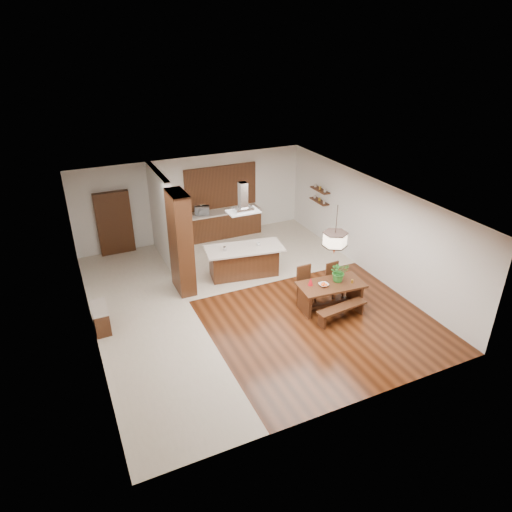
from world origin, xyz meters
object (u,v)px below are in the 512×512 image
fruit_bowl (324,285)px  island_cup (258,244)px  hallway_console (101,318)px  dining_table (331,290)px  pendant_lantern (336,230)px  microwave (202,211)px  dining_bench (341,313)px  dining_chair_left (307,284)px  range_hood (243,198)px  kitchen_island (244,261)px  foliage_plant (339,272)px  dining_chair_right (335,280)px

fruit_bowl → island_cup: size_ratio=2.08×
hallway_console → dining_table: size_ratio=0.49×
pendant_lantern → island_cup: (-0.94, 2.49, -1.26)m
fruit_bowl → microwave: bearing=104.3°
dining_bench → dining_chair_left: size_ratio=1.43×
dining_table → fruit_bowl: (-0.24, -0.00, 0.22)m
range_hood → dining_bench: bearing=-67.5°
kitchen_island → island_cup: size_ratio=20.08×
dining_table → foliage_plant: (0.26, 0.06, 0.46)m
dining_bench → range_hood: range_hood is taller
dining_chair_left → microwave: microwave is taller
kitchen_island → range_hood: (-0.00, 0.00, 1.98)m
dining_chair_left → microwave: (-1.26, 4.98, 0.60)m
hallway_console → fruit_bowl: 5.65m
kitchen_island → microwave: size_ratio=4.80×
kitchen_island → island_cup: island_cup is taller
dining_chair_right → microwave: size_ratio=1.86×
kitchen_island → microwave: (-0.27, 2.97, 0.61)m
dining_chair_left → kitchen_island: dining_chair_left is taller
dining_bench → dining_chair_right: (0.53, 1.11, 0.27)m
dining_chair_right → foliage_plant: foliage_plant is taller
dining_chair_left → fruit_bowl: 0.64m
dining_table → kitchen_island: size_ratio=0.75×
dining_table → microwave: bearing=106.6°
hallway_console → pendant_lantern: bearing=-15.1°
hallway_console → microwave: (4.01, 4.01, 0.77)m
foliage_plant → fruit_bowl: bearing=-173.0°
pendant_lantern → microwave: size_ratio=2.62×
dining_bench → pendant_lantern: size_ratio=1.08×
dining_table → pendant_lantern: 1.72m
fruit_bowl → dining_bench: bearing=-73.4°
fruit_bowl → kitchen_island: size_ratio=0.10×
fruit_bowl → pendant_lantern: bearing=1.0°
foliage_plant → microwave: foliage_plant is taller
dining_bench → dining_chair_left: bearing=105.6°
hallway_console → pendant_lantern: (5.66, -1.53, 1.93)m
dining_bench → range_hood: bearing=112.5°
range_hood → kitchen_island: bearing=-90.0°
foliage_plant → kitchen_island: (-1.63, 2.51, -0.51)m
dining_chair_left → island_cup: (-0.56, 1.93, 0.49)m
range_hood → microwave: bearing=95.3°
fruit_bowl → range_hood: (-1.14, 2.58, 1.72)m
pendant_lantern → kitchen_island: 3.41m
dining_table → range_hood: size_ratio=1.99×
dining_table → range_hood: (-1.38, 2.58, 1.94)m
dining_table → foliage_plant: bearing=12.4°
kitchen_island → microwave: microwave is taller
dining_chair_right → hallway_console: bearing=167.3°
dining_chair_right → foliage_plant: 0.71m
fruit_bowl → microwave: (-1.41, 5.54, 0.34)m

